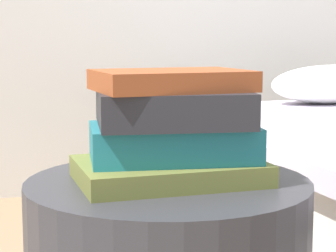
% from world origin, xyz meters
% --- Properties ---
extents(book_olive, '(0.29, 0.20, 0.03)m').
position_xyz_m(book_olive, '(-0.00, -0.01, 0.52)').
color(book_olive, olive).
rests_on(book_olive, side_table).
extents(book_teal, '(0.28, 0.19, 0.06)m').
position_xyz_m(book_teal, '(0.01, 0.00, 0.57)').
color(book_teal, '#1E727F').
rests_on(book_teal, book_olive).
extents(book_charcoal, '(0.26, 0.23, 0.06)m').
position_xyz_m(book_charcoal, '(0.01, 0.01, 0.62)').
color(book_charcoal, '#28282D').
rests_on(book_charcoal, book_teal).
extents(book_rust, '(0.24, 0.18, 0.03)m').
position_xyz_m(book_rust, '(0.01, -0.00, 0.67)').
color(book_rust, '#994723').
rests_on(book_rust, book_charcoal).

